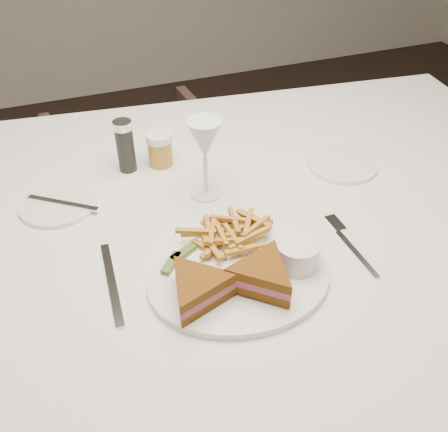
% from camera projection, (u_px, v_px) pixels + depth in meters
% --- Properties ---
extents(table, '(1.76, 1.28, 0.75)m').
position_uv_depth(table, '(217.00, 337.00, 1.24)').
color(table, white).
rests_on(table, ground).
extents(chair_far, '(0.63, 0.59, 0.60)m').
position_uv_depth(chair_far, '(144.00, 184.00, 1.88)').
color(chair_far, '#422F28').
rests_on(chair_far, ground).
extents(table_setting, '(0.79, 0.62, 0.18)m').
position_uv_depth(table_setting, '(221.00, 230.00, 0.92)').
color(table_setting, white).
rests_on(table_setting, table).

